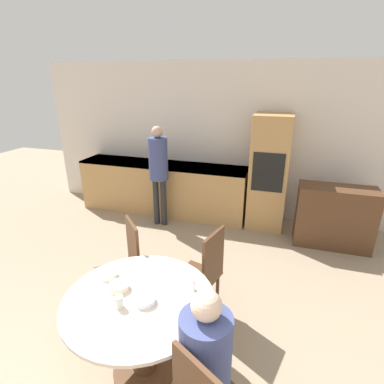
# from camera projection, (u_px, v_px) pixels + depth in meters

# --- Properties ---
(wall_back) EXTENTS (6.86, 0.05, 2.60)m
(wall_back) POSITION_uv_depth(u_px,v_px,m) (227.00, 142.00, 5.14)
(wall_back) COLOR silver
(wall_back) RESTS_ON ground_plane
(kitchen_counter) EXTENTS (3.01, 0.60, 0.92)m
(kitchen_counter) POSITION_uv_depth(u_px,v_px,m) (163.00, 187.00, 5.42)
(kitchen_counter) COLOR tan
(kitchen_counter) RESTS_ON ground_plane
(oven_unit) EXTENTS (0.58, 0.59, 1.83)m
(oven_unit) POSITION_uv_depth(u_px,v_px,m) (269.00, 173.00, 4.77)
(oven_unit) COLOR tan
(oven_unit) RESTS_ON ground_plane
(sideboard) EXTENTS (1.05, 0.45, 0.90)m
(sideboard) POSITION_uv_depth(u_px,v_px,m) (334.00, 217.00, 4.32)
(sideboard) COLOR #51331E
(sideboard) RESTS_ON ground_plane
(dining_table) EXTENTS (1.15, 1.15, 0.77)m
(dining_table) POSITION_uv_depth(u_px,v_px,m) (141.00, 323.00, 2.36)
(dining_table) COLOR #51331E
(dining_table) RESTS_ON ground_plane
(chair_far_left) EXTENTS (0.57, 0.57, 0.99)m
(chair_far_left) POSITION_uv_depth(u_px,v_px,m) (126.00, 262.00, 3.10)
(chair_far_left) COLOR #51331E
(chair_far_left) RESTS_ON ground_plane
(chair_far_right) EXTENTS (0.49, 0.49, 0.99)m
(chair_far_right) POSITION_uv_depth(u_px,v_px,m) (205.00, 271.00, 2.96)
(chair_far_right) COLOR #51331E
(chair_far_right) RESTS_ON ground_plane
(person_seated) EXTENTS (0.32, 0.38, 1.25)m
(person_seated) POSITION_uv_depth(u_px,v_px,m) (204.00, 366.00, 1.78)
(person_seated) COLOR #262628
(person_seated) RESTS_ON ground_plane
(person_standing) EXTENTS (0.30, 0.30, 1.65)m
(person_standing) POSITION_uv_depth(u_px,v_px,m) (158.00, 165.00, 4.75)
(person_standing) COLOR #262628
(person_standing) RESTS_ON ground_plane
(cup) EXTENTS (0.06, 0.06, 0.10)m
(cup) POSITION_uv_depth(u_px,v_px,m) (119.00, 302.00, 2.16)
(cup) COLOR silver
(cup) RESTS_ON dining_table
(bowl_near) EXTENTS (0.15, 0.15, 0.04)m
(bowl_near) POSITION_uv_depth(u_px,v_px,m) (108.00, 274.00, 2.50)
(bowl_near) COLOR white
(bowl_near) RESTS_ON dining_table
(bowl_centre) EXTENTS (0.16, 0.16, 0.05)m
(bowl_centre) POSITION_uv_depth(u_px,v_px,m) (119.00, 287.00, 2.35)
(bowl_centre) COLOR beige
(bowl_centre) RESTS_ON dining_table
(bowl_far) EXTENTS (0.16, 0.16, 0.05)m
(bowl_far) POSITION_uv_depth(u_px,v_px,m) (145.00, 300.00, 2.21)
(bowl_far) COLOR silver
(bowl_far) RESTS_ON dining_table
(salt_shaker) EXTENTS (0.03, 0.03, 0.09)m
(salt_shaker) POSITION_uv_depth(u_px,v_px,m) (194.00, 285.00, 2.34)
(salt_shaker) COLOR white
(salt_shaker) RESTS_ON dining_table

